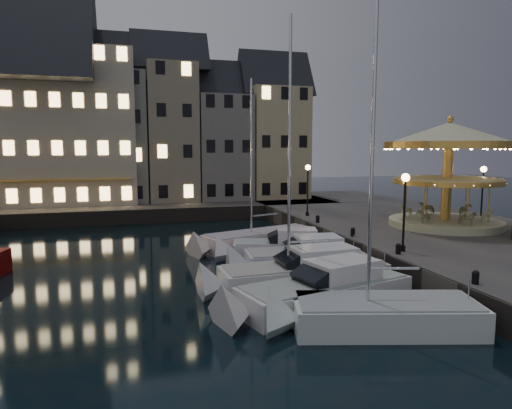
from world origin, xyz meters
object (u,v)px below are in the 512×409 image
object	(u,v)px
streetlamp_d	(483,186)
motorboat_b	(318,294)
motorboat_e	(278,250)
streetlamp_b	(405,201)
bollard_a	(475,277)
motorboat_f	(254,241)
streetlamp_c	(308,183)
bollard_b	(398,248)
motorboat_d	(297,260)
bollard_d	(318,219)
motorboat_a	(370,316)
bollard_c	(353,232)
carousel	(448,154)
motorboat_c	(297,274)

from	to	relation	value
streetlamp_d	motorboat_b	world-z (taller)	streetlamp_d
motorboat_e	streetlamp_b	bearing A→B (deg)	-42.01
bollard_a	motorboat_b	distance (m)	6.41
motorboat_f	motorboat_b	bearing A→B (deg)	-92.61
streetlamp_c	bollard_b	xyz separation A→B (m)	(-0.60, -14.00, -2.41)
bollard_a	motorboat_f	xyz separation A→B (m)	(-5.31, 14.45, -1.07)
motorboat_d	bollard_b	bearing A→B (deg)	-30.54
streetlamp_b	bollard_d	xyz separation A→B (m)	(-0.60, 10.00, -2.41)
bollard_b	motorboat_a	size ratio (longest dim) A/B	0.04
bollard_a	bollard_c	world-z (taller)	same
bollard_a	motorboat_d	size ratio (longest dim) A/B	0.08
streetlamp_b	streetlamp_d	distance (m)	13.29
motorboat_e	motorboat_d	bearing A→B (deg)	-85.14
motorboat_f	streetlamp_d	bearing A→B (deg)	-4.80
bollard_b	motorboat_b	distance (m)	6.69
bollard_a	motorboat_e	world-z (taller)	motorboat_e
motorboat_d	motorboat_f	size ratio (longest dim) A/B	0.61
streetlamp_c	carousel	size ratio (longest dim) A/B	0.47
carousel	bollard_b	bearing A→B (deg)	-140.62
streetlamp_b	motorboat_d	xyz separation A→B (m)	(-5.20, 2.21, -3.38)
streetlamp_c	motorboat_c	xyz separation A→B (m)	(-6.30, -14.14, -3.34)
carousel	motorboat_c	bearing A→B (deg)	-153.85
streetlamp_b	motorboat_d	bearing A→B (deg)	156.94
streetlamp_c	carousel	xyz separation A→B (m)	(7.46, -7.38, 2.36)
bollard_a	carousel	bearing A→B (deg)	56.36
bollard_c	motorboat_c	distance (m)	7.73
streetlamp_b	bollard_b	xyz separation A→B (m)	(-0.60, -0.50, -2.41)
bollard_b	bollard_d	size ratio (longest dim) A/B	1.00
streetlamp_c	streetlamp_d	distance (m)	13.04
bollard_d	carousel	xyz separation A→B (m)	(8.06, -3.88, 4.78)
motorboat_b	motorboat_c	xyz separation A→B (m)	(0.16, 2.94, 0.04)
motorboat_d	carousel	xyz separation A→B (m)	(12.66, 3.90, 5.74)
bollard_d	motorboat_e	xyz separation A→B (m)	(-4.83, -5.11, -0.96)
bollard_a	bollard_b	bearing A→B (deg)	90.00
motorboat_e	motorboat_f	xyz separation A→B (m)	(-0.48, 3.56, -0.11)
carousel	motorboat_e	bearing A→B (deg)	-174.56
bollard_c	motorboat_d	xyz separation A→B (m)	(-4.60, -2.29, -0.96)
motorboat_e	carousel	size ratio (longest dim) A/B	0.82
streetlamp_b	motorboat_d	size ratio (longest dim) A/B	0.55
streetlamp_d	bollard_c	bearing A→B (deg)	-168.14
bollard_a	motorboat_a	world-z (taller)	motorboat_a
streetlamp_c	motorboat_e	bearing A→B (deg)	-122.23
motorboat_b	carousel	bearing A→B (deg)	34.85
streetlamp_d	motorboat_d	xyz separation A→B (m)	(-16.50, -4.79, -3.38)
motorboat_b	motorboat_e	world-z (taller)	same
streetlamp_c	motorboat_c	bearing A→B (deg)	-114.01
streetlamp_b	motorboat_f	bearing A→B (deg)	124.98
motorboat_c	motorboat_d	size ratio (longest dim) A/B	1.64
motorboat_b	streetlamp_d	bearing A→B (deg)	30.78
bollard_a	streetlamp_d	bearing A→B (deg)	47.53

